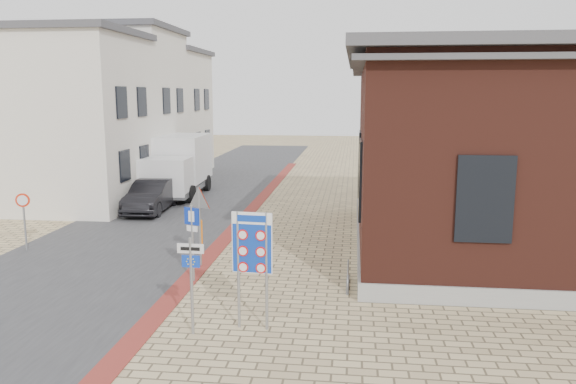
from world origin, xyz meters
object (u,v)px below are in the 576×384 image
at_px(bollard, 201,236).
at_px(sedan, 151,196).
at_px(border_sign, 252,246).
at_px(essen_sign, 191,272).
at_px(parking_sign, 192,231).
at_px(box_truck, 178,165).

bearing_deg(bollard, sedan, 122.90).
height_order(sedan, border_sign, border_sign).
relative_size(essen_sign, parking_sign, 0.99).
height_order(sedan, essen_sign, essen_sign).
bearing_deg(sedan, box_truck, 87.40).
relative_size(border_sign, bollard, 2.43).
bearing_deg(box_truck, border_sign, -69.32).
relative_size(box_truck, parking_sign, 2.73).
height_order(border_sign, essen_sign, border_sign).
relative_size(sedan, essen_sign, 1.97).
xyz_separation_m(sedan, parking_sign, (4.70, -9.35, 0.79)).
distance_m(box_truck, border_sign, 17.93).
distance_m(box_truck, bollard, 11.30).
xyz_separation_m(border_sign, essen_sign, (-1.30, -0.47, -0.51)).
height_order(sedan, box_truck, box_truck).
bearing_deg(parking_sign, box_truck, 129.97).
height_order(box_truck, bollard, box_truck).
distance_m(sedan, border_sign, 14.28).
bearing_deg(essen_sign, border_sign, 21.13).
bearing_deg(border_sign, sedan, 124.16).
xyz_separation_m(box_truck, parking_sign, (4.71, -13.47, -0.12)).
distance_m(border_sign, bollard, 6.84).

